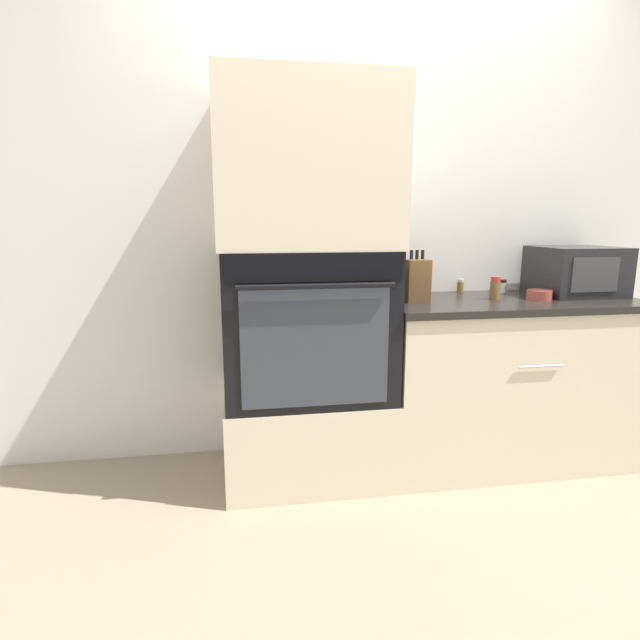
{
  "coord_description": "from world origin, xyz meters",
  "views": [
    {
      "loc": [
        -0.71,
        -2.02,
        1.25
      ],
      "look_at": [
        -0.35,
        0.21,
        0.8
      ],
      "focal_mm": 28.0,
      "sensor_mm": 36.0,
      "label": 1
    }
  ],
  "objects": [
    {
      "name": "condiment_jar_near",
      "position": [
        0.71,
        0.5,
        0.9
      ],
      "size": [
        0.04,
        0.04,
        0.07
      ],
      "color": "silver",
      "rests_on": "counter_unit"
    },
    {
      "name": "counter_unit",
      "position": [
        0.65,
        0.3,
        0.43
      ],
      "size": [
        1.31,
        0.63,
        0.86
      ],
      "color": "beige",
      "rests_on": "ground_plane"
    },
    {
      "name": "condiment_jar_far",
      "position": [
        0.56,
        0.3,
        0.92
      ],
      "size": [
        0.05,
        0.05,
        0.11
      ],
      "color": "brown",
      "rests_on": "counter_unit"
    },
    {
      "name": "oven_cabinet_upper",
      "position": [
        -0.4,
        0.3,
        1.48
      ],
      "size": [
        0.8,
        0.6,
        0.72
      ],
      "color": "beige",
      "rests_on": "wall_oven"
    },
    {
      "name": "condiment_jar_mid",
      "position": [
        0.5,
        0.56,
        0.9
      ],
      "size": [
        0.04,
        0.04,
        0.07
      ],
      "color": "brown",
      "rests_on": "counter_unit"
    },
    {
      "name": "microwave",
      "position": [
        1.06,
        0.37,
        0.99
      ],
      "size": [
        0.41,
        0.37,
        0.25
      ],
      "color": "#232326",
      "rests_on": "counter_unit"
    },
    {
      "name": "knife_block",
      "position": [
        0.14,
        0.29,
        0.97
      ],
      "size": [
        0.11,
        0.12,
        0.25
      ],
      "color": "brown",
      "rests_on": "counter_unit"
    },
    {
      "name": "bowl",
      "position": [
        0.78,
        0.26,
        0.89
      ],
      "size": [
        0.12,
        0.12,
        0.05
      ],
      "color": "#B24C42",
      "rests_on": "counter_unit"
    },
    {
      "name": "ground_plane",
      "position": [
        0.0,
        0.0,
        0.0
      ],
      "size": [
        12.0,
        12.0,
        0.0
      ],
      "primitive_type": "plane",
      "color": "gray"
    },
    {
      "name": "wall_back",
      "position": [
        0.0,
        0.63,
        1.25
      ],
      "size": [
        8.0,
        0.05,
        2.5
      ],
      "color": "silver",
      "rests_on": "ground_plane"
    },
    {
      "name": "wall_oven",
      "position": [
        -0.4,
        0.3,
        0.77
      ],
      "size": [
        0.77,
        0.64,
        0.7
      ],
      "color": "black",
      "rests_on": "oven_cabinet_base"
    },
    {
      "name": "oven_cabinet_base",
      "position": [
        -0.4,
        0.3,
        0.21
      ],
      "size": [
        0.8,
        0.6,
        0.42
      ],
      "color": "beige",
      "rests_on": "ground_plane"
    }
  ]
}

